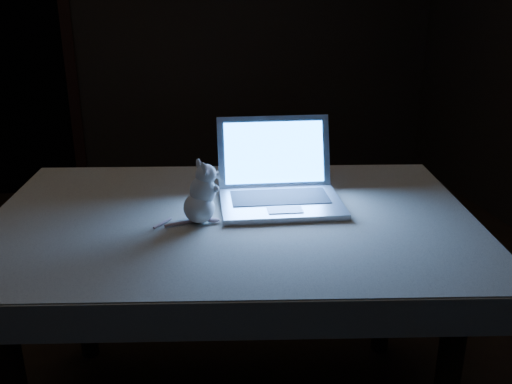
{
  "coord_description": "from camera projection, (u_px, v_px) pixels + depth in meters",
  "views": [
    {
      "loc": [
        -0.17,
        -1.98,
        1.57
      ],
      "look_at": [
        0.21,
        -0.21,
        0.89
      ],
      "focal_mm": 40.0,
      "sensor_mm": 36.0,
      "label": 1
    }
  ],
  "objects": [
    {
      "name": "floor",
      "position": [
        196.0,
        376.0,
        2.39
      ],
      "size": [
        5.0,
        5.0,
        0.0
      ],
      "primitive_type": "plane",
      "color": "black",
      "rests_on": "ground"
    },
    {
      "name": "table",
      "position": [
        234.0,
        321.0,
        2.06
      ],
      "size": [
        1.66,
        1.23,
        0.81
      ],
      "primitive_type": null,
      "rotation": [
        0.0,
        0.0,
        -0.18
      ],
      "color": "black",
      "rests_on": "floor"
    },
    {
      "name": "plush_mouse",
      "position": [
        198.0,
        192.0,
        1.83
      ],
      "size": [
        0.17,
        0.17,
        0.2
      ],
      "primitive_type": null,
      "rotation": [
        0.0,
        0.0,
        -0.16
      ],
      "color": "white",
      "rests_on": "tablecloth"
    },
    {
      "name": "tablecloth",
      "position": [
        213.0,
        236.0,
        1.9
      ],
      "size": [
        1.74,
        1.27,
        0.11
      ],
      "primitive_type": null,
      "rotation": [
        0.0,
        0.0,
        -0.12
      ],
      "color": "beige",
      "rests_on": "table"
    },
    {
      "name": "back_wall",
      "position": [
        151.0,
        17.0,
        4.23
      ],
      "size": [
        4.5,
        0.04,
        2.6
      ],
      "primitive_type": "cube",
      "color": "black",
      "rests_on": "ground"
    },
    {
      "name": "laptop",
      "position": [
        282.0,
        168.0,
        1.94
      ],
      "size": [
        0.46,
        0.41,
        0.28
      ],
      "primitive_type": null,
      "rotation": [
        0.0,
        0.0,
        -0.1
      ],
      "color": "#B5B4B9",
      "rests_on": "tablecloth"
    }
  ]
}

